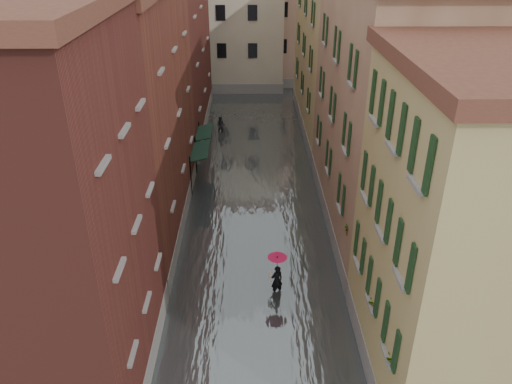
{
  "coord_description": "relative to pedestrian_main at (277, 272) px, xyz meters",
  "views": [
    {
      "loc": [
        -0.28,
        -15.69,
        14.96
      ],
      "look_at": [
        0.0,
        6.93,
        3.0
      ],
      "focal_mm": 35.0,
      "sensor_mm": 36.0,
      "label": 1
    }
  ],
  "objects": [
    {
      "name": "building_right_near",
      "position": [
        6.11,
        -4.49,
        4.52
      ],
      "size": [
        6.0,
        8.0,
        11.5
      ],
      "primitive_type": "cube",
      "color": "tan",
      "rests_on": "ground"
    },
    {
      "name": "building_right_far",
      "position": [
        6.11,
        21.51,
        4.52
      ],
      "size": [
        6.0,
        16.0,
        11.5
      ],
      "primitive_type": "cube",
      "color": "tan",
      "rests_on": "ground"
    },
    {
      "name": "window_planters",
      "position": [
        3.23,
        -3.73,
        2.28
      ],
      "size": [
        0.59,
        8.44,
        0.84
      ],
      "color": "#9F4A34",
      "rests_on": "ground"
    },
    {
      "name": "building_left_mid",
      "position": [
        -7.89,
        6.51,
        5.02
      ],
      "size": [
        6.0,
        14.0,
        12.5
      ],
      "primitive_type": "cube",
      "color": "brown",
      "rests_on": "ground"
    },
    {
      "name": "building_right_mid",
      "position": [
        6.11,
        6.51,
        5.27
      ],
      "size": [
        6.0,
        14.0,
        13.0
      ],
      "primitive_type": "cube",
      "color": "tan",
      "rests_on": "ground"
    },
    {
      "name": "awning_near",
      "position": [
        -4.38,
        10.97,
        1.24
      ],
      "size": [
        1.09,
        3.12,
        2.8
      ],
      "color": "#142E21",
      "rests_on": "ground"
    },
    {
      "name": "building_left_far",
      "position": [
        -7.89,
        21.51,
        5.77
      ],
      "size": [
        6.0,
        16.0,
        14.0
      ],
      "primitive_type": "cube",
      "color": "maroon",
      "rests_on": "ground"
    },
    {
      "name": "building_end_pink",
      "position": [
        5.11,
        37.51,
        4.77
      ],
      "size": [
        10.0,
        9.0,
        12.0
      ],
      "primitive_type": "cube",
      "color": "tan",
      "rests_on": "ground"
    },
    {
      "name": "pedestrian_far",
      "position": [
        -3.56,
        20.4,
        -0.49
      ],
      "size": [
        0.8,
        0.67,
        1.48
      ],
      "primitive_type": "imported",
      "rotation": [
        0.0,
        0.0,
        -0.16
      ],
      "color": "black",
      "rests_on": "ground"
    },
    {
      "name": "building_end_cream",
      "position": [
        -3.89,
        35.51,
        5.27
      ],
      "size": [
        12.0,
        9.0,
        13.0
      ],
      "primitive_type": "cube",
      "color": "beige",
      "rests_on": "ground"
    },
    {
      "name": "building_left_near",
      "position": [
        -7.89,
        -4.49,
        5.27
      ],
      "size": [
        6.0,
        8.0,
        13.0
      ],
      "primitive_type": "cube",
      "color": "maroon",
      "rests_on": "ground"
    },
    {
      "name": "ground",
      "position": [
        -0.89,
        -2.49,
        -1.23
      ],
      "size": [
        120.0,
        120.0,
        0.0
      ],
      "primitive_type": "plane",
      "color": "#545356",
      "rests_on": "ground"
    },
    {
      "name": "floodwater",
      "position": [
        -0.89,
        10.51,
        -1.13
      ],
      "size": [
        10.0,
        60.0,
        0.2
      ],
      "primitive_type": "cube",
      "color": "#51585A",
      "rests_on": "ground"
    },
    {
      "name": "pedestrian_main",
      "position": [
        0.0,
        0.0,
        0.0
      ],
      "size": [
        0.89,
        0.89,
        2.06
      ],
      "color": "black",
      "rests_on": "ground"
    },
    {
      "name": "awning_far",
      "position": [
        -4.38,
        14.17,
        1.23
      ],
      "size": [
        1.09,
        2.86,
        2.8
      ],
      "color": "#142E21",
      "rests_on": "ground"
    }
  ]
}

